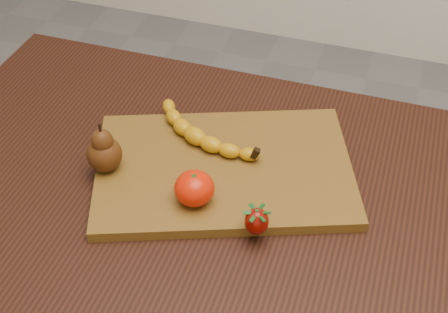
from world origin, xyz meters
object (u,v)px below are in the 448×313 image
(cutting_board, at_px, (224,169))
(pear, at_px, (103,147))
(table, at_px, (181,215))
(mandarin, at_px, (194,188))

(cutting_board, xyz_separation_m, pear, (-0.19, -0.07, 0.06))
(table, distance_m, cutting_board, 0.14)
(table, relative_size, pear, 10.45)
(pear, bearing_deg, cutting_board, 19.82)
(cutting_board, bearing_deg, pear, 178.84)
(mandarin, bearing_deg, pear, 171.17)
(cutting_board, bearing_deg, mandarin, -122.10)
(mandarin, bearing_deg, table, 131.73)
(table, height_order, cutting_board, cutting_board)
(pear, bearing_deg, table, 15.33)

